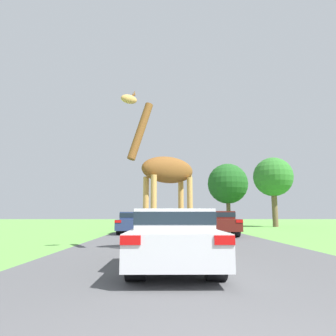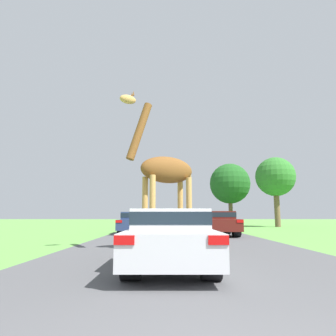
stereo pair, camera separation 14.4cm
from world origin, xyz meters
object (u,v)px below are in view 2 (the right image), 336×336
object	(u,v)px
car_queue_left	(218,222)
car_far_ahead	(142,220)
giraffe_near_road	(165,175)
car_queue_right	(138,222)
tree_centre_back	(276,177)
tree_left_edge	(231,184)
car_lead_maroon	(171,236)

from	to	relation	value
car_queue_left	car_far_ahead	distance (m)	11.80
giraffe_near_road	car_queue_right	world-z (taller)	giraffe_near_road
giraffe_near_road	car_queue_right	size ratio (longest dim) A/B	1.28
car_queue_right	car_queue_left	world-z (taller)	car_queue_left
tree_centre_back	car_queue_right	bearing A→B (deg)	-140.56
car_queue_right	tree_centre_back	size ratio (longest dim) A/B	0.61
car_queue_left	tree_left_edge	size ratio (longest dim) A/B	0.62
car_queue_left	car_queue_right	bearing A→B (deg)	158.34
car_lead_maroon	car_far_ahead	xyz separation A→B (m)	(-2.46, 20.86, 0.02)
tree_left_edge	tree_centre_back	distance (m)	5.33
car_queue_right	car_far_ahead	distance (m)	8.79
car_far_ahead	car_queue_left	bearing A→B (deg)	-64.08
car_lead_maroon	car_queue_right	world-z (taller)	car_queue_right
car_queue_right	giraffe_near_road	bearing A→B (deg)	-78.46
tree_centre_back	tree_left_edge	bearing A→B (deg)	132.90
car_queue_right	car_lead_maroon	bearing A→B (deg)	-80.92
giraffe_near_road	car_queue_right	distance (m)	8.93
giraffe_near_road	car_queue_left	distance (m)	7.53
giraffe_near_road	tree_centre_back	bearing A→B (deg)	-58.45
giraffe_near_road	tree_centre_back	xyz separation A→B (m)	(10.55, 18.70, 2.27)
car_lead_maroon	tree_centre_back	distance (m)	24.84
giraffe_near_road	car_lead_maroon	xyz separation A→B (m)	(0.18, -3.51, -1.80)
car_lead_maroon	tree_centre_back	world-z (taller)	tree_centre_back
giraffe_near_road	tree_centre_back	size ratio (longest dim) A/B	0.78
tree_centre_back	car_lead_maroon	bearing A→B (deg)	-115.02
car_queue_left	car_far_ahead	size ratio (longest dim) A/B	1.04
tree_left_edge	car_far_ahead	bearing A→B (deg)	-150.34
giraffe_near_road	tree_left_edge	size ratio (longest dim) A/B	0.77
car_lead_maroon	tree_centre_back	xyz separation A→B (m)	(10.37, 22.21, 4.07)
car_queue_right	tree_left_edge	size ratio (longest dim) A/B	0.61
car_queue_left	tree_left_edge	bearing A→B (deg)	75.68
car_queue_left	tree_centre_back	xyz separation A→B (m)	(7.67, 11.95, 4.02)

